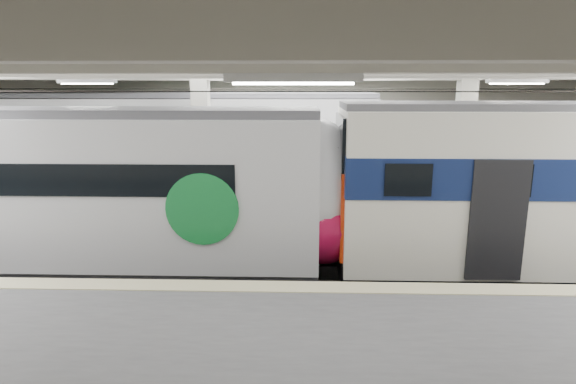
{
  "coord_description": "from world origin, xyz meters",
  "views": [
    {
      "loc": [
        0.12,
        -11.77,
        4.88
      ],
      "look_at": [
        -0.28,
        1.0,
        2.0
      ],
      "focal_mm": 30.0,
      "sensor_mm": 36.0,
      "label": 1
    }
  ],
  "objects": [
    {
      "name": "station_hall",
      "position": [
        0.0,
        -1.74,
        3.24
      ],
      "size": [
        36.0,
        24.0,
        5.75
      ],
      "color": "black",
      "rests_on": "ground"
    },
    {
      "name": "far_train",
      "position": [
        -4.54,
        5.5,
        2.36
      ],
      "size": [
        14.37,
        2.98,
        4.57
      ],
      "rotation": [
        0.0,
        0.0,
        -0.0
      ],
      "color": "silver",
      "rests_on": "ground"
    },
    {
      "name": "modern_emu",
      "position": [
        -4.33,
        -0.0,
        2.12
      ],
      "size": [
        13.25,
        2.74,
        4.3
      ],
      "color": "silver",
      "rests_on": "ground"
    }
  ]
}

